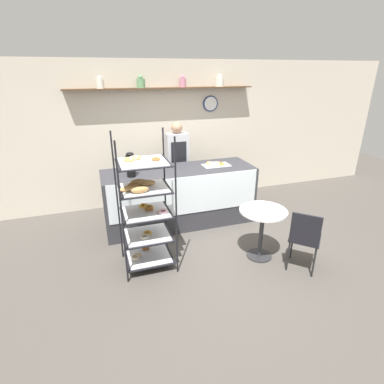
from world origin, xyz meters
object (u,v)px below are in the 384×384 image
(cafe_chair, at_px, (305,236))
(donut_tray_counter, at_px, (215,164))
(coffee_carafe, at_px, (131,165))
(person_worker, at_px, (177,162))
(pastry_rack, at_px, (145,207))
(cafe_table, at_px, (262,222))

(cafe_chair, distance_m, donut_tray_counter, 1.98)
(coffee_carafe, distance_m, donut_tray_counter, 1.47)
(person_worker, relative_size, cafe_chair, 1.90)
(donut_tray_counter, bearing_deg, coffee_carafe, -174.82)
(coffee_carafe, bearing_deg, person_worker, 39.31)
(pastry_rack, distance_m, donut_tray_counter, 1.79)
(pastry_rack, relative_size, donut_tray_counter, 3.93)
(person_worker, relative_size, donut_tray_counter, 3.56)
(person_worker, bearing_deg, coffee_carafe, -140.69)
(pastry_rack, bearing_deg, donut_tray_counter, 37.21)
(coffee_carafe, bearing_deg, cafe_chair, -41.55)
(pastry_rack, height_order, donut_tray_counter, pastry_rack)
(pastry_rack, xyz_separation_m, coffee_carafe, (-0.03, 0.95, 0.30))
(cafe_table, relative_size, cafe_chair, 0.85)
(pastry_rack, bearing_deg, cafe_table, -11.24)
(cafe_table, xyz_separation_m, donut_tray_counter, (-0.14, 1.39, 0.45))
(pastry_rack, relative_size, cafe_chair, 2.10)
(cafe_chair, bearing_deg, donut_tray_counter, -30.71)
(pastry_rack, xyz_separation_m, cafe_table, (1.57, -0.31, -0.32))
(cafe_chair, distance_m, coffee_carafe, 2.68)
(person_worker, height_order, coffee_carafe, person_worker)
(pastry_rack, height_order, cafe_chair, pastry_rack)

